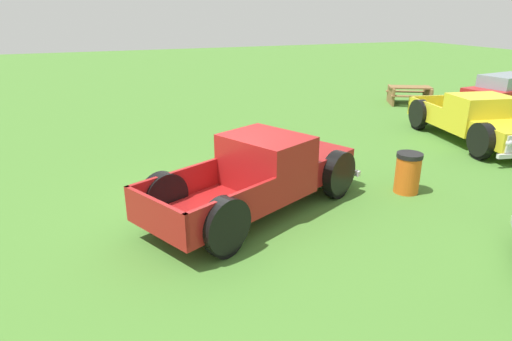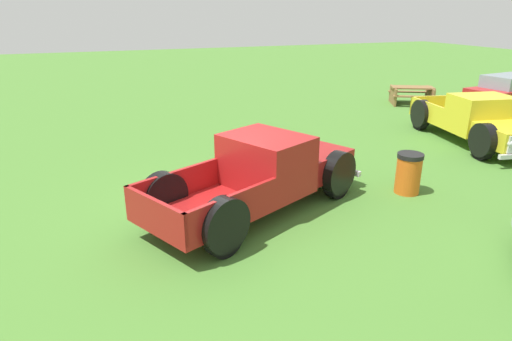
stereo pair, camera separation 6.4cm
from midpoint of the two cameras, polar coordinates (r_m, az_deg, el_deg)
name	(u,v)px [view 2 (the right image)]	position (r m, az deg, el deg)	size (l,w,h in m)	color
ground_plane	(223,209)	(9.53, -4.08, -4.92)	(80.00, 80.00, 0.00)	#477A2D
pickup_truck_foreground	(268,173)	(9.39, 1.76, -0.27)	(3.84, 5.44, 1.58)	maroon
pickup_truck_behind_right	(481,122)	(15.42, 27.08, 5.59)	(5.27, 2.78, 1.54)	yellow
sedan_distant_a	(511,90)	(22.21, 30.11, 8.93)	(2.17, 4.32, 1.39)	#B21E1E
picnic_table	(412,93)	(21.14, 19.52, 9.39)	(2.14, 2.28, 0.78)	olive
trash_can	(408,173)	(10.74, 19.22, -0.32)	(0.59, 0.59, 0.95)	orange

